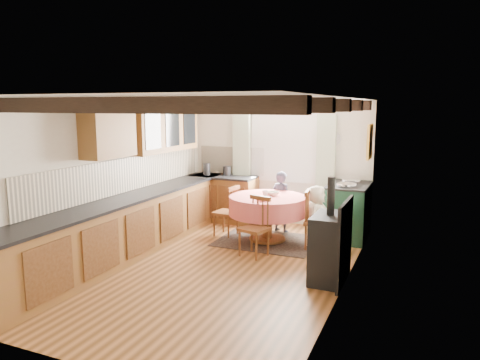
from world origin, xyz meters
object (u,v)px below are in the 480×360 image
at_px(chair_right, 317,220).
at_px(aga_range, 348,211).
at_px(child_far, 281,202).
at_px(cup, 265,193).
at_px(child_right, 316,217).
at_px(cast_iron_stove, 330,230).
at_px(chair_left, 226,211).
at_px(dining_table, 267,219).
at_px(chair_near, 254,227).

relative_size(chair_right, aga_range, 0.90).
xyz_separation_m(child_far, cup, (-0.06, -0.69, 0.27)).
xyz_separation_m(child_right, cup, (-0.88, -0.01, 0.32)).
relative_size(cast_iron_stove, child_far, 1.24).
bearing_deg(child_right, chair_left, 87.08).
relative_size(chair_left, child_far, 0.80).
xyz_separation_m(aga_range, child_far, (-1.20, -0.06, 0.07)).
relative_size(dining_table, chair_near, 1.41).
bearing_deg(child_far, chair_near, 108.36).
bearing_deg(dining_table, aga_range, 31.19).
bearing_deg(cast_iron_stove, chair_left, 147.09).
distance_m(dining_table, cup, 0.45).
distance_m(dining_table, chair_left, 0.81).
bearing_deg(chair_near, cast_iron_stove, -7.22).
height_order(chair_near, chair_right, chair_right).
bearing_deg(child_far, chair_right, 156.29).
bearing_deg(cup, child_right, 0.80).
bearing_deg(chair_left, chair_near, 52.28).
relative_size(aga_range, child_far, 0.94).
bearing_deg(child_far, chair_left, 54.13).
relative_size(chair_near, cast_iron_stove, 0.66).
bearing_deg(child_right, chair_right, -149.29).
xyz_separation_m(cast_iron_stove, child_far, (-1.31, 2.02, -0.13)).
height_order(dining_table, child_far, child_far).
bearing_deg(chair_right, cast_iron_stove, -166.48).
relative_size(chair_near, chair_left, 1.02).
relative_size(chair_left, cup, 8.58).
relative_size(cast_iron_stove, cup, 13.22).
bearing_deg(aga_range, cast_iron_stove, -86.97).
bearing_deg(child_right, chair_near, 134.19).
xyz_separation_m(chair_near, chair_right, (0.81, 0.75, 0.02)).
height_order(dining_table, cast_iron_stove, cast_iron_stove).
bearing_deg(aga_range, dining_table, -148.81).
distance_m(aga_range, cup, 1.52).
distance_m(chair_near, cast_iron_stove, 1.41).
relative_size(chair_left, child_right, 0.88).
relative_size(dining_table, child_far, 1.16).
height_order(dining_table, aga_range, aga_range).
distance_m(dining_table, child_far, 0.70).
bearing_deg(cup, chair_right, -2.02).
xyz_separation_m(child_far, child_right, (0.82, -0.68, -0.05)).
distance_m(chair_left, chair_right, 1.68).
relative_size(aga_range, child_right, 1.03).
bearing_deg(child_far, aga_range, -159.95).
bearing_deg(child_far, child_right, 157.14).
bearing_deg(child_right, dining_table, 88.68).
height_order(dining_table, cup, cup).
xyz_separation_m(chair_right, aga_range, (0.36, 0.79, 0.01)).
xyz_separation_m(aga_range, cup, (-1.27, -0.76, 0.35)).
bearing_deg(cast_iron_stove, aga_range, 93.03).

